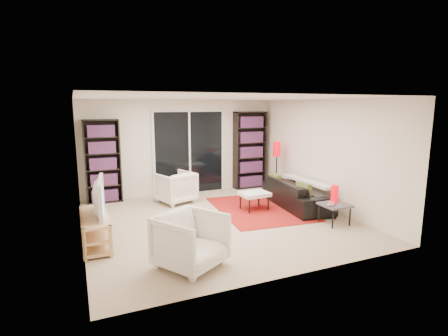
{
  "coord_description": "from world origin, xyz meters",
  "views": [
    {
      "loc": [
        -2.52,
        -6.15,
        2.26
      ],
      "look_at": [
        0.25,
        0.3,
        1.0
      ],
      "focal_mm": 28.0,
      "sensor_mm": 36.0,
      "label": 1
    }
  ],
  "objects_px": {
    "sofa": "(296,193)",
    "armchair_back": "(175,187)",
    "armchair_front": "(191,241)",
    "floor_lamp": "(277,155)",
    "ottoman": "(254,195)",
    "tv_stand": "(95,229)",
    "side_table": "(335,206)",
    "bookshelf_left": "(103,162)",
    "bookshelf_right": "(250,150)"
  },
  "relations": [
    {
      "from": "sofa",
      "to": "armchair_back",
      "type": "height_order",
      "value": "armchair_back"
    },
    {
      "from": "armchair_back",
      "to": "armchair_front",
      "type": "xyz_separation_m",
      "value": [
        -0.7,
        -3.35,
        0.02
      ]
    },
    {
      "from": "armchair_front",
      "to": "floor_lamp",
      "type": "distance_m",
      "value": 4.56
    },
    {
      "from": "sofa",
      "to": "ottoman",
      "type": "xyz_separation_m",
      "value": [
        -1.01,
        0.12,
        0.05
      ]
    },
    {
      "from": "tv_stand",
      "to": "ottoman",
      "type": "distance_m",
      "value": 3.38
    },
    {
      "from": "sofa",
      "to": "side_table",
      "type": "xyz_separation_m",
      "value": [
        -0.02,
        -1.3,
        0.06
      ]
    },
    {
      "from": "sofa",
      "to": "armchair_front",
      "type": "bearing_deg",
      "value": 128.41
    },
    {
      "from": "sofa",
      "to": "side_table",
      "type": "height_order",
      "value": "sofa"
    },
    {
      "from": "tv_stand",
      "to": "side_table",
      "type": "xyz_separation_m",
      "value": [
        4.3,
        -0.76,
        0.09
      ]
    },
    {
      "from": "bookshelf_left",
      "to": "side_table",
      "type": "distance_m",
      "value": 5.23
    },
    {
      "from": "tv_stand",
      "to": "floor_lamp",
      "type": "relative_size",
      "value": 0.99
    },
    {
      "from": "armchair_front",
      "to": "bookshelf_right",
      "type": "bearing_deg",
      "value": 22.09
    },
    {
      "from": "bookshelf_left",
      "to": "bookshelf_right",
      "type": "xyz_separation_m",
      "value": [
        3.85,
        -0.0,
        0.07
      ]
    },
    {
      "from": "tv_stand",
      "to": "armchair_front",
      "type": "xyz_separation_m",
      "value": [
        1.19,
        -1.41,
        0.12
      ]
    },
    {
      "from": "bookshelf_right",
      "to": "bookshelf_left",
      "type": "bearing_deg",
      "value": 180.0
    },
    {
      "from": "ottoman",
      "to": "bookshelf_right",
      "type": "bearing_deg",
      "value": 65.38
    },
    {
      "from": "bookshelf_right",
      "to": "ottoman",
      "type": "bearing_deg",
      "value": -114.62
    },
    {
      "from": "sofa",
      "to": "armchair_front",
      "type": "relative_size",
      "value": 2.42
    },
    {
      "from": "bookshelf_left",
      "to": "armchair_front",
      "type": "height_order",
      "value": "bookshelf_left"
    },
    {
      "from": "bookshelf_right",
      "to": "armchair_back",
      "type": "height_order",
      "value": "bookshelf_right"
    },
    {
      "from": "bookshelf_left",
      "to": "tv_stand",
      "type": "xyz_separation_m",
      "value": [
        -0.36,
        -2.62,
        -0.71
      ]
    },
    {
      "from": "bookshelf_right",
      "to": "tv_stand",
      "type": "xyz_separation_m",
      "value": [
        -4.21,
        -2.62,
        -0.79
      ]
    },
    {
      "from": "tv_stand",
      "to": "bookshelf_left",
      "type": "bearing_deg",
      "value": 82.15
    },
    {
      "from": "armchair_back",
      "to": "armchair_front",
      "type": "bearing_deg",
      "value": 59.33
    },
    {
      "from": "armchair_back",
      "to": "side_table",
      "type": "xyz_separation_m",
      "value": [
        2.4,
        -2.7,
        -0.01
      ]
    },
    {
      "from": "bookshelf_right",
      "to": "tv_stand",
      "type": "relative_size",
      "value": 1.57
    },
    {
      "from": "armchair_back",
      "to": "ottoman",
      "type": "relative_size",
      "value": 1.29
    },
    {
      "from": "side_table",
      "to": "bookshelf_right",
      "type": "bearing_deg",
      "value": 91.45
    },
    {
      "from": "bookshelf_left",
      "to": "armchair_back",
      "type": "height_order",
      "value": "bookshelf_left"
    },
    {
      "from": "armchair_back",
      "to": "floor_lamp",
      "type": "distance_m",
      "value": 2.69
    },
    {
      "from": "sofa",
      "to": "floor_lamp",
      "type": "xyz_separation_m",
      "value": [
        0.17,
        1.14,
        0.73
      ]
    },
    {
      "from": "bookshelf_right",
      "to": "tv_stand",
      "type": "bearing_deg",
      "value": -148.09
    },
    {
      "from": "bookshelf_left",
      "to": "armchair_back",
      "type": "relative_size",
      "value": 2.42
    },
    {
      "from": "bookshelf_left",
      "to": "tv_stand",
      "type": "distance_m",
      "value": 2.74
    },
    {
      "from": "bookshelf_right",
      "to": "side_table",
      "type": "height_order",
      "value": "bookshelf_right"
    },
    {
      "from": "bookshelf_right",
      "to": "floor_lamp",
      "type": "distance_m",
      "value": 0.99
    },
    {
      "from": "bookshelf_left",
      "to": "floor_lamp",
      "type": "xyz_separation_m",
      "value": [
        4.13,
        -0.95,
        0.05
      ]
    },
    {
      "from": "armchair_back",
      "to": "floor_lamp",
      "type": "height_order",
      "value": "floor_lamp"
    },
    {
      "from": "tv_stand",
      "to": "bookshelf_right",
      "type": "bearing_deg",
      "value": 31.91
    },
    {
      "from": "tv_stand",
      "to": "ottoman",
      "type": "relative_size",
      "value": 2.14
    },
    {
      "from": "sofa",
      "to": "armchair_back",
      "type": "xyz_separation_m",
      "value": [
        -2.43,
        1.4,
        0.06
      ]
    },
    {
      "from": "sofa",
      "to": "floor_lamp",
      "type": "relative_size",
      "value": 1.53
    },
    {
      "from": "armchair_back",
      "to": "armchair_front",
      "type": "height_order",
      "value": "armchair_front"
    },
    {
      "from": "sofa",
      "to": "armchair_front",
      "type": "xyz_separation_m",
      "value": [
        -3.13,
        -1.95,
        0.09
      ]
    },
    {
      "from": "bookshelf_left",
      "to": "ottoman",
      "type": "height_order",
      "value": "bookshelf_left"
    },
    {
      "from": "sofa",
      "to": "armchair_back",
      "type": "relative_size",
      "value": 2.56
    },
    {
      "from": "side_table",
      "to": "floor_lamp",
      "type": "bearing_deg",
      "value": 85.52
    },
    {
      "from": "armchair_back",
      "to": "ottoman",
      "type": "distance_m",
      "value": 1.91
    },
    {
      "from": "tv_stand",
      "to": "armchair_back",
      "type": "height_order",
      "value": "armchair_back"
    },
    {
      "from": "sofa",
      "to": "ottoman",
      "type": "height_order",
      "value": "sofa"
    }
  ]
}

